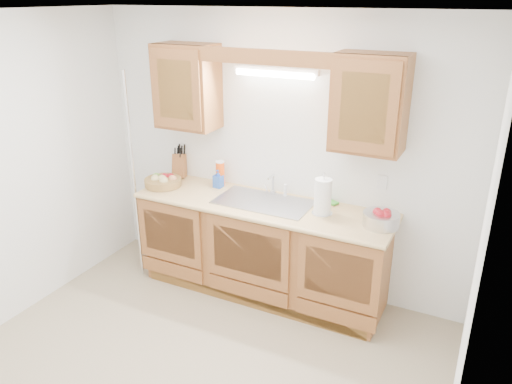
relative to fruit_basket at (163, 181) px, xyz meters
The scene contains 17 objects.
room 1.57m from the fruit_basket, 48.03° to the right, with size 3.52×3.50×2.50m.
base_cabinets 1.15m from the fruit_basket, ahead, with size 2.20×0.60×0.86m, color #975B2C.
countertop 1.03m from the fruit_basket, ahead, with size 2.30×0.63×0.04m, color #DDBB74.
upper_cabinet_left 0.92m from the fruit_basket, 43.46° to the left, with size 0.55×0.33×0.75m, color #975B2C.
upper_cabinet_right 2.07m from the fruit_basket, ahead, with size 0.55×0.33×0.75m, color #975B2C.
valance 1.58m from the fruit_basket, ahead, with size 2.20×0.05×0.12m, color #975B2C.
fluorescent_fixture 1.50m from the fruit_basket, 14.77° to the left, with size 0.76×0.08×0.08m.
sink 1.04m from the fruit_basket, ahead, with size 0.84×0.46×0.36m.
wire_shelf_pole 0.28m from the fruit_basket, 128.92° to the right, with size 0.03×0.03×2.00m, color silver.
outlet_plate 2.02m from the fruit_basket, ahead, with size 0.08×0.01×0.12m, color white.
fruit_basket is the anchor object (origin of this frame).
knife_block 0.29m from the fruit_basket, 89.97° to the left, with size 0.17×0.22×0.34m.
orange_canister 0.55m from the fruit_basket, 26.01° to the left, with size 0.11×0.11×0.25m.
soap_bottle 0.53m from the fruit_basket, 22.25° to the left, with size 0.08×0.08×0.18m, color blue.
sponge 1.60m from the fruit_basket, 10.63° to the left, with size 0.14×0.11×0.02m.
paper_towel 1.57m from the fruit_basket, ahead, with size 0.17×0.17×0.36m.
apple_bowl 2.06m from the fruit_basket, ahead, with size 0.29×0.29×0.15m.
Camera 1 is at (1.73, -2.43, 2.60)m, focal length 35.00 mm.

